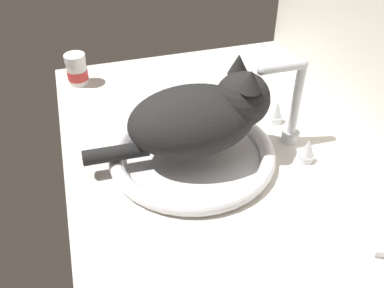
% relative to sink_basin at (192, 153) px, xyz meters
% --- Properties ---
extents(countertop, '(1.05, 0.69, 0.03)m').
position_rel_sink_basin_xyz_m(countertop, '(0.03, 0.08, -0.03)').
color(countertop, silver).
rests_on(countertop, ground).
extents(sink_basin, '(0.36, 0.36, 0.03)m').
position_rel_sink_basin_xyz_m(sink_basin, '(0.00, 0.00, 0.00)').
color(sink_basin, white).
rests_on(sink_basin, countertop).
extents(faucet, '(0.18, 0.12, 0.20)m').
position_rel_sink_basin_xyz_m(faucet, '(0.00, 0.22, 0.07)').
color(faucet, silver).
rests_on(faucet, countertop).
extents(cat, '(0.18, 0.39, 0.18)m').
position_rel_sink_basin_xyz_m(cat, '(0.00, 0.02, 0.09)').
color(cat, black).
rests_on(cat, sink_basin).
extents(pill_bottle, '(0.06, 0.06, 0.09)m').
position_rel_sink_basin_xyz_m(pill_bottle, '(-0.40, -0.21, 0.03)').
color(pill_bottle, white).
rests_on(pill_bottle, countertop).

